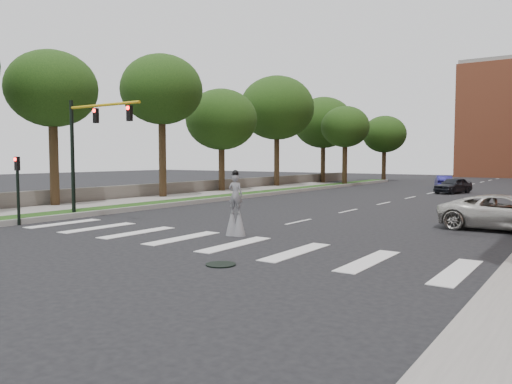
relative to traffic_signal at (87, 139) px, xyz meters
name	(u,v)px	position (x,y,z in m)	size (l,w,h in m)	color
ground_plane	(190,245)	(9.78, -3.00, -4.15)	(160.00, 160.00, 0.00)	black
grass_median	(249,195)	(-1.72, 17.00, -4.03)	(2.00, 60.00, 0.25)	#1A3D11
median_curb	(259,195)	(-0.67, 17.00, -4.01)	(0.20, 60.00, 0.28)	gray
sidewalk_left	(130,202)	(-4.72, 7.00, -4.06)	(4.00, 60.00, 0.18)	gray
stone_wall	(212,186)	(-7.22, 19.00, -3.60)	(0.50, 56.00, 1.10)	#5C564F
manhole	(221,264)	(12.78, -5.00, -4.13)	(0.90, 0.90, 0.04)	black
traffic_signal	(87,139)	(0.00, 0.00, 0.00)	(5.30, 0.23, 6.20)	black
secondary_signal	(18,184)	(-0.52, -3.50, -2.20)	(0.25, 0.21, 3.23)	black
stilt_performer	(236,211)	(9.81, -0.27, -3.14)	(0.83, 0.59, 2.69)	#342414
suv_crossing	(508,213)	(18.78, 7.49, -3.37)	(2.60, 5.63, 1.56)	#BBB8B0
car_near	(453,185)	(11.48, 29.68, -3.44)	(1.69, 4.19, 1.43)	black
car_mid	(443,182)	(8.97, 36.48, -3.48)	(1.42, 4.08, 1.34)	navy
tree_1	(52,90)	(-6.44, 2.36, 3.27)	(5.62, 5.62, 9.86)	#342414
tree_2	(162,90)	(-5.70, 11.17, 4.15)	(6.25, 6.25, 11.00)	#342414
tree_3	(221,120)	(-6.35, 19.32, 2.43)	(6.48, 6.48, 9.36)	#342414
tree_4	(277,108)	(-6.33, 28.74, 4.23)	(7.91, 7.91, 11.77)	#342414
tree_5	(323,123)	(-6.62, 40.23, 3.35)	(7.50, 7.50, 10.71)	#342414
tree_6	(345,127)	(-1.44, 35.30, 2.39)	(5.39, 5.39, 8.88)	#342414
tree_7	(384,134)	(-1.86, 48.95, 2.10)	(5.83, 5.83, 8.76)	#342414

